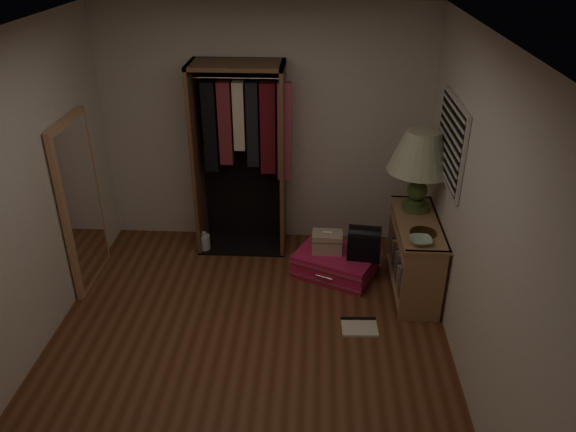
# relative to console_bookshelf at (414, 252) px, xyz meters

# --- Properties ---
(ground) EXTENTS (4.00, 4.00, 0.00)m
(ground) POSITION_rel_console_bookshelf_xyz_m (-1.54, -1.04, -0.39)
(ground) COLOR #592F19
(ground) RESTS_ON ground
(room_walls) EXTENTS (3.52, 4.02, 2.60)m
(room_walls) POSITION_rel_console_bookshelf_xyz_m (-1.46, -0.99, 1.11)
(room_walls) COLOR beige
(room_walls) RESTS_ON ground
(console_bookshelf) EXTENTS (0.42, 1.12, 0.75)m
(console_bookshelf) POSITION_rel_console_bookshelf_xyz_m (0.00, 0.00, 0.00)
(console_bookshelf) COLOR #976C49
(console_bookshelf) RESTS_ON ground
(open_wardrobe) EXTENTS (1.02, 0.50, 2.05)m
(open_wardrobe) POSITION_rel_console_bookshelf_xyz_m (-1.75, 0.73, 0.82)
(open_wardrobe) COLOR brown
(open_wardrobe) RESTS_ON ground
(floor_mirror) EXTENTS (0.06, 0.80, 1.70)m
(floor_mirror) POSITION_rel_console_bookshelf_xyz_m (-3.24, -0.04, 0.46)
(floor_mirror) COLOR tan
(floor_mirror) RESTS_ON ground
(pink_suitcase) EXTENTS (0.97, 0.85, 0.24)m
(pink_suitcase) POSITION_rel_console_bookshelf_xyz_m (-0.76, 0.17, -0.27)
(pink_suitcase) COLOR #CC184D
(pink_suitcase) RESTS_ON ground
(train_case) EXTENTS (0.32, 0.22, 0.23)m
(train_case) POSITION_rel_console_bookshelf_xyz_m (-0.85, 0.22, -0.04)
(train_case) COLOR #B8A68C
(train_case) RESTS_ON pink_suitcase
(black_bag) EXTENTS (0.35, 0.25, 0.35)m
(black_bag) POSITION_rel_console_bookshelf_xyz_m (-0.48, 0.12, 0.03)
(black_bag) COLOR black
(black_bag) RESTS_ON pink_suitcase
(table_lamp) EXTENTS (0.82, 0.82, 0.80)m
(table_lamp) POSITION_rel_console_bookshelf_xyz_m (0.00, 0.23, 0.94)
(table_lamp) COLOR #415529
(table_lamp) RESTS_ON console_bookshelf
(brass_tray) EXTENTS (0.31, 0.31, 0.01)m
(brass_tray) POSITION_rel_console_bookshelf_xyz_m (0.00, -0.26, 0.36)
(brass_tray) COLOR olive
(brass_tray) RESTS_ON console_bookshelf
(ceramic_bowl) EXTENTS (0.21, 0.21, 0.05)m
(ceramic_bowl) POSITION_rel_console_bookshelf_xyz_m (-0.05, -0.44, 0.38)
(ceramic_bowl) COLOR #A0C0A4
(ceramic_bowl) RESTS_ON console_bookshelf
(white_jug) EXTENTS (0.16, 0.16, 0.23)m
(white_jug) POSITION_rel_console_bookshelf_xyz_m (-2.20, 0.56, -0.30)
(white_jug) COLOR silver
(white_jug) RESTS_ON ground
(floor_book) EXTENTS (0.33, 0.27, 0.03)m
(floor_book) POSITION_rel_console_bookshelf_xyz_m (-0.56, -0.70, -0.38)
(floor_book) COLOR beige
(floor_book) RESTS_ON ground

